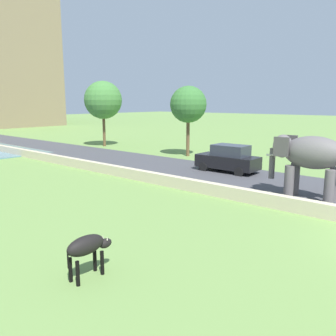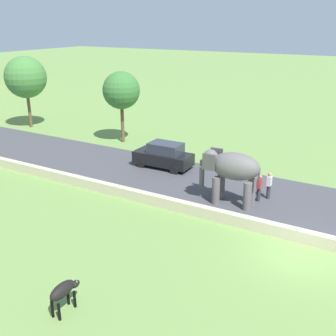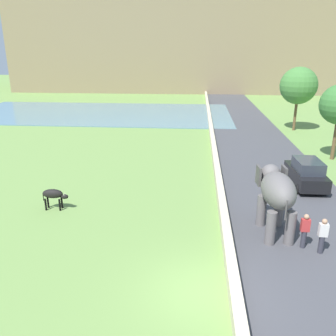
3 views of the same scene
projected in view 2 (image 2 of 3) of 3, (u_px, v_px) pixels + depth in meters
name	position (u px, v px, depth m)	size (l,w,h in m)	color
ground_plane	(299.00, 255.00, 17.56)	(220.00, 220.00, 0.00)	#6B8E47
road_surface	(49.00, 153.00, 31.05)	(7.00, 120.00, 0.06)	#424247
barrier_wall	(28.00, 169.00, 26.92)	(0.40, 110.00, 0.61)	beige
elephant	(231.00, 169.00, 21.81)	(1.57, 3.51, 2.99)	#605B5B
person_beside_elephant	(269.00, 185.00, 22.75)	(0.36, 0.22, 1.63)	#33333D
person_trailing	(259.00, 188.00, 22.42)	(0.36, 0.22, 1.63)	#33333D
car_black	(164.00, 156.00, 27.64)	(1.85, 4.03, 1.80)	black
cow_black	(64.00, 291.00, 13.92)	(1.39, 0.45, 1.15)	black
tree_near	(26.00, 77.00, 37.08)	(3.78, 3.78, 6.56)	brown
tree_mid	(121.00, 91.00, 32.50)	(3.01, 3.01, 5.79)	brown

